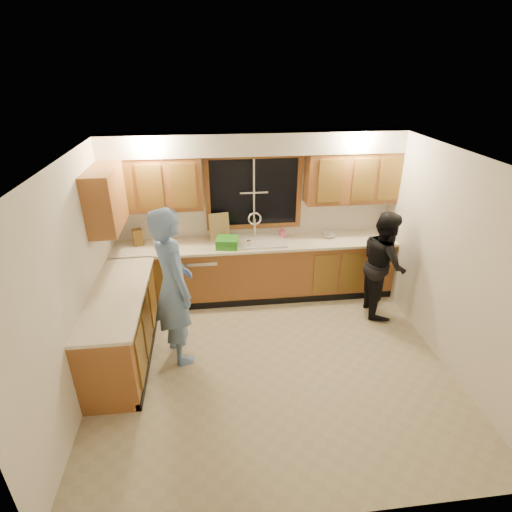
{
  "coord_description": "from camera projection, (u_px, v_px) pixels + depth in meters",
  "views": [
    {
      "loc": [
        -0.65,
        -3.81,
        3.36
      ],
      "look_at": [
        -0.12,
        0.65,
        1.16
      ],
      "focal_mm": 28.0,
      "sensor_mm": 36.0,
      "label": 1
    }
  ],
  "objects": [
    {
      "name": "wall_left",
      "position": [
        75.0,
        285.0,
        4.17
      ],
      "size": [
        0.0,
        3.8,
        3.8
      ],
      "primitive_type": "plane",
      "rotation": [
        1.57,
        0.0,
        1.57
      ],
      "color": "white",
      "rests_on": "ground"
    },
    {
      "name": "soffit",
      "position": [
        255.0,
        143.0,
        5.45
      ],
      "size": [
        4.2,
        0.35,
        0.3
      ],
      "primitive_type": "cube",
      "color": "white",
      "rests_on": "wall_back"
    },
    {
      "name": "countertop_left",
      "position": [
        118.0,
        294.0,
        4.67
      ],
      "size": [
        0.63,
        1.9,
        0.04
      ],
      "primitive_type": "cube",
      "color": "#F6EACF",
      "rests_on": "base_cabinets_left"
    },
    {
      "name": "wall_back",
      "position": [
        254.0,
        214.0,
        6.09
      ],
      "size": [
        4.2,
        0.0,
        4.2
      ],
      "primitive_type": "plane",
      "rotation": [
        1.57,
        0.0,
        0.0
      ],
      "color": "white",
      "rests_on": "ground"
    },
    {
      "name": "can_right",
      "position": [
        249.0,
        244.0,
        5.77
      ],
      "size": [
        0.06,
        0.06,
        0.11
      ],
      "primitive_type": "cylinder",
      "rotation": [
        0.0,
        0.0,
        -0.03
      ],
      "color": "beige",
      "rests_on": "countertop_back"
    },
    {
      "name": "floor",
      "position": [
        272.0,
        362.0,
        4.94
      ],
      "size": [
        4.2,
        4.2,
        0.0
      ],
      "primitive_type": "plane",
      "color": "#BAAE8F",
      "rests_on": "ground"
    },
    {
      "name": "base_cabinets_left",
      "position": [
        122.0,
        327.0,
        4.87
      ],
      "size": [
        0.6,
        1.9,
        0.88
      ],
      "primitive_type": "cube",
      "color": "#9B5D2D",
      "rests_on": "ground"
    },
    {
      "name": "man",
      "position": [
        173.0,
        287.0,
        4.66
      ],
      "size": [
        0.71,
        0.84,
        1.96
      ],
      "primitive_type": "imported",
      "rotation": [
        0.0,
        0.0,
        1.97
      ],
      "color": "#6C92CD",
      "rests_on": "floor"
    },
    {
      "name": "knife_block",
      "position": [
        138.0,
        237.0,
        5.82
      ],
      "size": [
        0.17,
        0.15,
        0.24
      ],
      "primitive_type": "cube",
      "rotation": [
        0.0,
        0.0,
        0.39
      ],
      "color": "olive",
      "rests_on": "countertop_back"
    },
    {
      "name": "upper_cabinets_right",
      "position": [
        352.0,
        177.0,
        5.84
      ],
      "size": [
        1.35,
        0.33,
        0.75
      ],
      "primitive_type": "cube",
      "color": "#9B5D2D",
      "rests_on": "wall_back"
    },
    {
      "name": "cutting_board",
      "position": [
        219.0,
        227.0,
        5.98
      ],
      "size": [
        0.32,
        0.17,
        0.4
      ],
      "primitive_type": "cube",
      "rotation": [
        -0.21,
        0.0,
        0.21
      ],
      "color": "tan",
      "rests_on": "countertop_back"
    },
    {
      "name": "soap_bottle",
      "position": [
        282.0,
        232.0,
        6.09
      ],
      "size": [
        0.1,
        0.1,
        0.17
      ],
      "primitive_type": "imported",
      "rotation": [
        0.0,
        0.0,
        0.3
      ],
      "color": "#EE5A88",
      "rests_on": "countertop_back"
    },
    {
      "name": "woman",
      "position": [
        383.0,
        264.0,
        5.65
      ],
      "size": [
        0.66,
        0.8,
        1.54
      ],
      "primitive_type": "imported",
      "rotation": [
        0.0,
        0.0,
        1.47
      ],
      "color": "black",
      "rests_on": "floor"
    },
    {
      "name": "upper_cabinets_return",
      "position": [
        106.0,
        199.0,
        4.93
      ],
      "size": [
        0.33,
        0.9,
        0.75
      ],
      "primitive_type": "cube",
      "color": "#9B5D2D",
      "rests_on": "wall_left"
    },
    {
      "name": "upper_cabinets_left",
      "position": [
        153.0,
        184.0,
        5.53
      ],
      "size": [
        1.35,
        0.33,
        0.75
      ],
      "primitive_type": "cube",
      "color": "#9B5D2D",
      "rests_on": "wall_back"
    },
    {
      "name": "bowl",
      "position": [
        329.0,
        235.0,
        6.14
      ],
      "size": [
        0.22,
        0.22,
        0.05
      ],
      "primitive_type": "imported",
      "rotation": [
        0.0,
        0.0,
        -0.14
      ],
      "color": "silver",
      "rests_on": "countertop_back"
    },
    {
      "name": "window_frame",
      "position": [
        254.0,
        192.0,
        5.92
      ],
      "size": [
        1.44,
        0.03,
        1.14
      ],
      "color": "black",
      "rests_on": "wall_back"
    },
    {
      "name": "can_left",
      "position": [
        229.0,
        242.0,
        5.83
      ],
      "size": [
        0.08,
        0.08,
        0.12
      ],
      "primitive_type": "cylinder",
      "rotation": [
        0.0,
        0.0,
        -0.33
      ],
      "color": "beige",
      "rests_on": "countertop_back"
    },
    {
      "name": "stove",
      "position": [
        113.0,
        357.0,
        4.36
      ],
      "size": [
        0.58,
        0.75,
        0.9
      ],
      "primitive_type": "cube",
      "color": "silver",
      "rests_on": "floor"
    },
    {
      "name": "base_cabinets_back",
      "position": [
        256.0,
        270.0,
        6.17
      ],
      "size": [
        4.2,
        0.6,
        0.88
      ],
      "primitive_type": "cube",
      "color": "#9B5D2D",
      "rests_on": "ground"
    },
    {
      "name": "wall_right",
      "position": [
        453.0,
        263.0,
        4.61
      ],
      "size": [
        0.0,
        3.8,
        3.8
      ],
      "primitive_type": "plane",
      "rotation": [
        1.57,
        0.0,
        -1.57
      ],
      "color": "white",
      "rests_on": "ground"
    },
    {
      "name": "dishwasher",
      "position": [
        201.0,
        276.0,
        6.09
      ],
      "size": [
        0.6,
        0.56,
        0.82
      ],
      "primitive_type": "cube",
      "color": "silver",
      "rests_on": "floor"
    },
    {
      "name": "sink",
      "position": [
        256.0,
        245.0,
        5.99
      ],
      "size": [
        0.86,
        0.52,
        0.57
      ],
      "color": "silver",
      "rests_on": "countertop_back"
    },
    {
      "name": "ceiling",
      "position": [
        276.0,
        160.0,
        3.84
      ],
      "size": [
        4.2,
        4.2,
        0.0
      ],
      "primitive_type": "plane",
      "rotation": [
        3.14,
        0.0,
        0.0
      ],
      "color": "white"
    },
    {
      "name": "dish_crate",
      "position": [
        227.0,
        242.0,
        5.78
      ],
      "size": [
        0.35,
        0.33,
        0.14
      ],
      "primitive_type": "cube",
      "rotation": [
        0.0,
        0.0,
        -0.15
      ],
      "color": "green",
      "rests_on": "countertop_back"
    },
    {
      "name": "countertop_back",
      "position": [
        256.0,
        244.0,
        5.96
      ],
      "size": [
        4.2,
        0.63,
        0.04
      ],
      "primitive_type": "cube",
      "color": "#F6EACF",
      "rests_on": "base_cabinets_back"
    }
  ]
}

